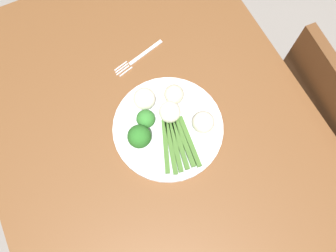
# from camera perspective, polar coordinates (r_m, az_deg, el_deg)

# --- Properties ---
(ground_plane) EXTENTS (6.00, 6.00, 0.02)m
(ground_plane) POSITION_cam_1_polar(r_m,az_deg,el_deg) (1.58, -0.42, -11.84)
(ground_plane) COLOR gray
(dining_table) EXTENTS (1.28, 0.86, 0.75)m
(dining_table) POSITION_cam_1_polar(r_m,az_deg,el_deg) (0.94, -0.69, -6.53)
(dining_table) COLOR brown
(dining_table) RESTS_ON ground_plane
(chair) EXTENTS (0.42, 0.42, 0.87)m
(chair) POSITION_cam_1_polar(r_m,az_deg,el_deg) (1.24, 25.35, 0.45)
(chair) COLOR brown
(chair) RESTS_ON ground_plane
(plate) EXTENTS (0.29, 0.29, 0.01)m
(plate) POSITION_cam_1_polar(r_m,az_deg,el_deg) (0.84, 0.00, -0.28)
(plate) COLOR white
(plate) RESTS_ON dining_table
(asparagus_bundle) EXTENTS (0.15, 0.11, 0.01)m
(asparagus_bundle) POSITION_cam_1_polar(r_m,az_deg,el_deg) (0.82, 1.76, -3.31)
(asparagus_bundle) COLOR #3D6626
(asparagus_bundle) RESTS_ON plate
(broccoli_near_center) EXTENTS (0.06, 0.06, 0.07)m
(broccoli_near_center) POSITION_cam_1_polar(r_m,az_deg,el_deg) (0.79, -5.12, -1.90)
(broccoli_near_center) COLOR #568E33
(broccoli_near_center) RESTS_ON plate
(broccoli_front_left) EXTENTS (0.05, 0.05, 0.06)m
(broccoli_front_left) POSITION_cam_1_polar(r_m,az_deg,el_deg) (0.81, -3.99, 1.26)
(broccoli_front_left) COLOR #609E3D
(broccoli_front_left) RESTS_ON plate
(cauliflower_back) EXTENTS (0.06, 0.06, 0.06)m
(cauliflower_back) POSITION_cam_1_polar(r_m,az_deg,el_deg) (0.82, 6.29, 0.69)
(cauliflower_back) COLOR white
(cauliflower_back) RESTS_ON plate
(cauliflower_mid) EXTENTS (0.06, 0.06, 0.06)m
(cauliflower_mid) POSITION_cam_1_polar(r_m,az_deg,el_deg) (0.84, -4.22, 4.87)
(cauliflower_mid) COLOR white
(cauliflower_mid) RESTS_ON plate
(cauliflower_front) EXTENTS (0.05, 0.05, 0.05)m
(cauliflower_front) POSITION_cam_1_polar(r_m,az_deg,el_deg) (0.84, 1.08, 5.67)
(cauliflower_front) COLOR beige
(cauliflower_front) RESTS_ON plate
(cauliflower_right) EXTENTS (0.06, 0.06, 0.06)m
(cauliflower_right) POSITION_cam_1_polar(r_m,az_deg,el_deg) (0.82, 0.32, 2.54)
(cauliflower_right) COLOR white
(cauliflower_right) RESTS_ON plate
(fork) EXTENTS (0.06, 0.16, 0.00)m
(fork) POSITION_cam_1_polar(r_m,az_deg,el_deg) (0.95, -5.21, 12.05)
(fork) COLOR silver
(fork) RESTS_ON dining_table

